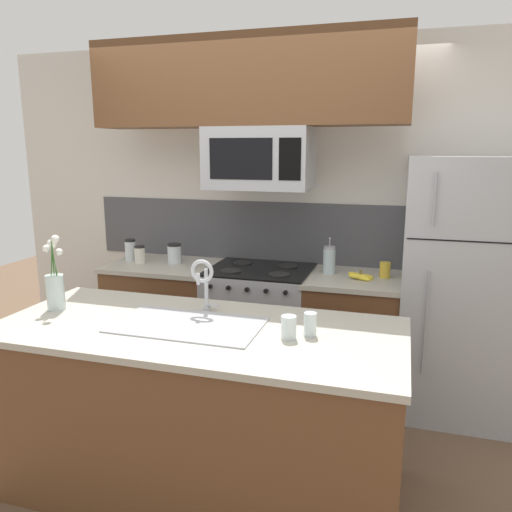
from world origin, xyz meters
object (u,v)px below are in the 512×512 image
Objects in this scene: microwave at (259,158)px; sink_faucet at (203,278)px; storage_jar_short at (174,254)px; french_press at (329,260)px; banana_bunch at (360,276)px; coffee_tin at (385,270)px; storage_jar_tall at (130,250)px; stove_range at (260,327)px; spare_glass at (310,324)px; storage_jar_medium at (140,254)px; refrigerator at (462,289)px; drinking_glass at (289,327)px; flower_vase at (55,288)px.

microwave is 2.43× the size of sink_faucet.
storage_jar_short is 1.22m from french_press.
banana_bunch is 0.28m from french_press.
storage_jar_tall is at bearing -179.08° from coffee_tin.
stove_range is 1.04m from coffee_tin.
sink_faucet reaches higher than storage_jar_short.
spare_glass is (1.32, -1.24, -0.02)m from storage_jar_short.
storage_jar_short is at bearing 122.99° from sink_faucet.
storage_jar_medium is (0.11, -0.05, -0.02)m from storage_jar_tall.
banana_bunch is at bearing -173.23° from refrigerator.
storage_jar_tall is at bearing -179.95° from refrigerator.
microwave reaches higher than french_press.
banana_bunch reaches higher than stove_range.
french_press is (1.49, 0.10, 0.03)m from storage_jar_medium.
refrigerator is at bearing 6.77° from banana_bunch.
storage_jar_tall is 1.55× the size of drinking_glass.
storage_jar_tall is at bearing 144.28° from spare_glass.
microwave reaches higher than spare_glass.
storage_jar_tall is 1.27× the size of storage_jar_medium.
spare_glass is 1.46m from flower_vase.
refrigerator is 9.23× the size of banana_bunch.
banana_bunch is 0.44× the size of flower_vase.
storage_jar_medium is 1.73m from banana_bunch.
drinking_glass is at bearing -38.71° from storage_jar_tall.
banana_bunch is (1.85, -0.08, -0.07)m from storage_jar_tall.
microwave is at bearing 88.59° from sink_faucet.
storage_jar_tall is 0.57× the size of sink_faucet.
drinking_glass is at bearing -143.53° from spare_glass.
flower_vase reaches higher than stove_range.
storage_jar_tall is 2.10m from spare_glass.
coffee_tin is (1.89, 0.09, -0.01)m from storage_jar_medium.
stove_range is 1.46m from drinking_glass.
storage_jar_short is at bearing 176.38° from banana_bunch.
banana_bunch is at bearing -26.80° from french_press.
stove_range is 3.04× the size of sink_faucet.
refrigerator is at bearing -0.33° from storage_jar_short.
flower_vase is (-2.27, -1.23, 0.16)m from refrigerator.
french_press reaches higher than storage_jar_short.
drinking_glass is at bearing -2.56° from flower_vase.
storage_jar_short is 1.47m from banana_bunch.
flower_vase is at bearing -125.47° from microwave.
flower_vase is at bearing -179.75° from spare_glass.
microwave reaches higher than flower_vase.
sink_faucet is 0.85m from flower_vase.
storage_jar_medium is 1.89m from coffee_tin.
coffee_tin is at bearing 73.56° from drinking_glass.
microwave is 1.24m from storage_jar_medium.
storage_jar_medium is (-2.41, -0.06, 0.10)m from refrigerator.
refrigerator is 1.48m from spare_glass.
drinking_glass is at bearing -24.32° from sink_faucet.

